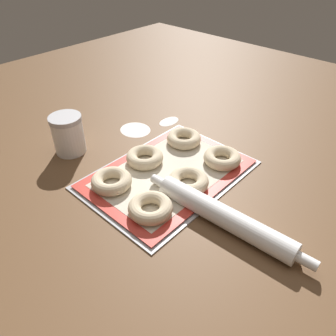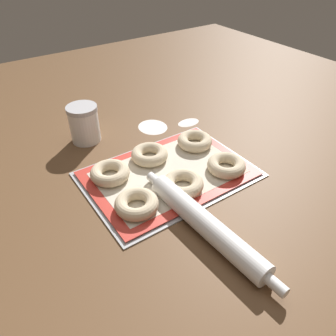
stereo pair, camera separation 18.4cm
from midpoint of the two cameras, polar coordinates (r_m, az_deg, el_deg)
ground_plane at (r=1.04m, az=5.53°, el=-1.94°), size 2.80×2.80×0.00m
baking_tray at (r=1.04m, az=5.06°, el=-1.46°), size 0.52×0.37×0.01m
baking_mat at (r=1.04m, az=5.07°, el=-1.23°), size 0.50×0.35×0.00m
bagel_front_left at (r=0.90m, az=0.33°, el=-6.70°), size 0.12×0.12×0.04m
bagel_front_center at (r=0.97m, az=8.08°, el=-3.10°), size 0.12×0.12×0.04m
bagel_front_right at (r=1.07m, az=15.05°, el=0.12°), size 0.12×0.12×0.04m
bagel_back_left at (r=1.00m, az=-5.00°, el=-1.21°), size 0.12×0.12×0.04m
bagel_back_center at (r=1.08m, az=1.60°, el=2.06°), size 0.12×0.12×0.04m
bagel_back_right at (r=1.16m, az=9.23°, el=4.39°), size 0.12×0.12×0.04m
flour_canister at (r=1.19m, az=-10.21°, el=7.36°), size 0.11×0.11×0.14m
rolling_pin at (r=0.86m, az=12.70°, el=-9.96°), size 0.08×0.50×0.06m
flour_patch_near at (r=1.33m, az=7.58°, el=7.68°), size 0.09×0.06×0.00m
flour_patch_far at (r=1.29m, az=1.40°, el=6.96°), size 0.11×0.12×0.00m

